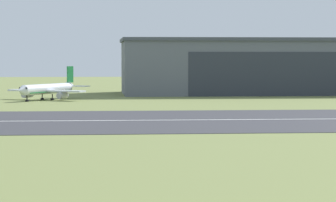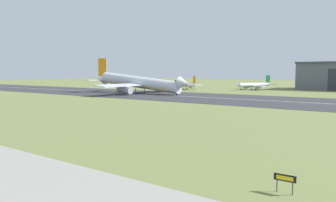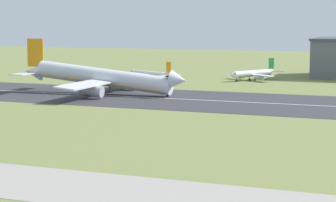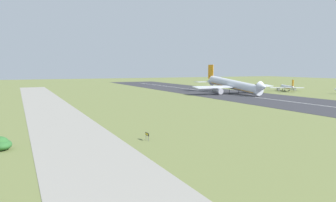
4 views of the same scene
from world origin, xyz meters
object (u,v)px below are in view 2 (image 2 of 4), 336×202
(airplane_parked_west, at_px, (185,85))
(airplane_parked_far_east, at_px, (254,85))
(airplane_landing, at_px, (139,83))
(runway_sign, at_px, (285,179))

(airplane_parked_west, bearing_deg, airplane_parked_far_east, 26.07)
(airplane_landing, distance_m, airplane_parked_west, 43.81)
(runway_sign, bearing_deg, airplane_parked_far_east, 112.00)
(airplane_parked_west, distance_m, runway_sign, 162.71)
(airplane_landing, height_order, runway_sign, airplane_landing)
(airplane_landing, xyz_separation_m, airplane_parked_far_east, (31.86, 60.57, -2.42))
(airplane_landing, distance_m, runway_sign, 127.83)
(runway_sign, bearing_deg, airplane_landing, 136.13)
(airplane_landing, bearing_deg, airplane_parked_west, 93.57)
(airplane_parked_west, height_order, runway_sign, airplane_parked_west)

